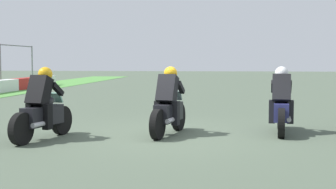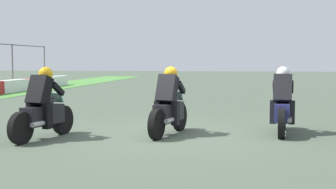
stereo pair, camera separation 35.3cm
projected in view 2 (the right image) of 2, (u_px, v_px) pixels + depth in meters
ground_plane at (170, 135)px, 10.22m from camera, size 120.00×120.00×0.00m
rider_lane_b at (283, 106)px, 10.42m from camera, size 2.04×0.57×1.51m
rider_lane_c at (169, 107)px, 10.28m from camera, size 2.02×0.63×1.51m
rider_lane_d at (43, 109)px, 9.74m from camera, size 2.02×0.64×1.51m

